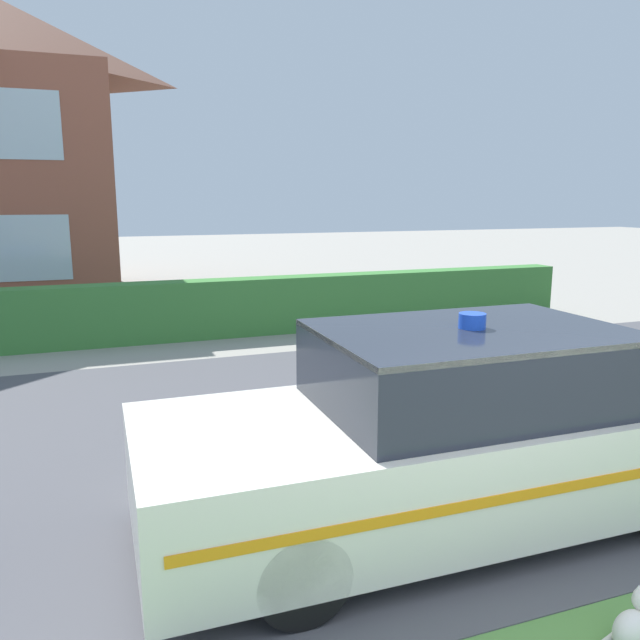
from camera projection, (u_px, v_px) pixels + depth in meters
road_strip at (328, 427)px, 6.63m from camera, size 28.00×6.58×0.01m
garden_hedge at (241, 307)px, 11.04m from camera, size 13.09×0.50×1.01m
police_car at (455, 431)px, 4.62m from camera, size 4.57×1.73×1.57m
cat at (634, 625)px, 3.37m from camera, size 0.38×0.24×0.32m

